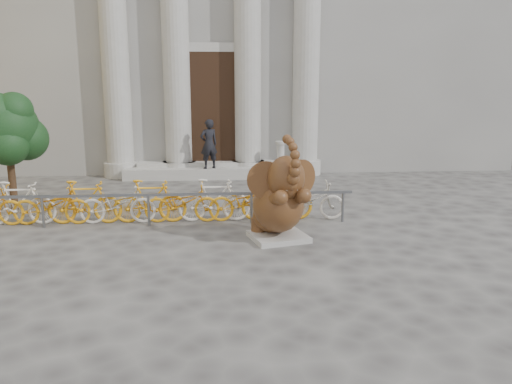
{
  "coord_description": "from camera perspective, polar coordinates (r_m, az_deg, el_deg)",
  "views": [
    {
      "loc": [
        0.23,
        -7.55,
        3.06
      ],
      "look_at": [
        0.89,
        1.66,
        1.1
      ],
      "focal_mm": 35.0,
      "sensor_mm": 36.0,
      "label": 1
    }
  ],
  "objects": [
    {
      "name": "ground",
      "position": [
        8.15,
        -5.52,
        -10.13
      ],
      "size": [
        80.0,
        80.0,
        0.0
      ],
      "primitive_type": "plane",
      "color": "#474442",
      "rests_on": "ground"
    },
    {
      "name": "classical_building",
      "position": [
        22.68,
        -4.96,
        19.35
      ],
      "size": [
        22.0,
        10.7,
        12.0
      ],
      "color": "gray",
      "rests_on": "ground"
    },
    {
      "name": "entrance_steps",
      "position": [
        17.2,
        -4.84,
        2.3
      ],
      "size": [
        6.0,
        1.2,
        0.36
      ],
      "primitive_type": "cube",
      "color": "#A8A59E",
      "rests_on": "ground"
    },
    {
      "name": "elephant_statue",
      "position": [
        10.0,
        2.69,
        -1.17
      ],
      "size": [
        1.41,
        1.7,
        2.16
      ],
      "rotation": [
        0.0,
        0.0,
        0.26
      ],
      "color": "#A8A59E",
      "rests_on": "ground"
    },
    {
      "name": "bike_rack",
      "position": [
        11.6,
        -12.04,
        -1.03
      ],
      "size": [
        9.21,
        0.53,
        1.0
      ],
      "color": "slate",
      "rests_on": "ground"
    },
    {
      "name": "tree",
      "position": [
        13.61,
        -26.49,
        6.47
      ],
      "size": [
        1.69,
        1.54,
        2.94
      ],
      "color": "#332114",
      "rests_on": "ground"
    },
    {
      "name": "pedestrian",
      "position": [
        16.71,
        -5.41,
        5.48
      ],
      "size": [
        0.7,
        0.59,
        1.64
      ],
      "primitive_type": "imported",
      "rotation": [
        0.0,
        0.0,
        3.53
      ],
      "color": "black",
      "rests_on": "entrance_steps"
    },
    {
      "name": "balustrade_post",
      "position": [
        16.93,
        2.83,
        4.2
      ],
      "size": [
        0.36,
        0.36,
        0.89
      ],
      "color": "#A8A59E",
      "rests_on": "entrance_steps"
    }
  ]
}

